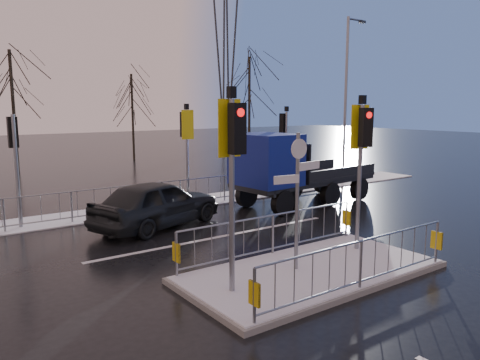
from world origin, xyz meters
TOP-DOWN VIEW (x-y plane):
  - ground at (0.00, 0.00)m, footprint 120.00×120.00m
  - snow_verge at (0.00, 8.60)m, footprint 30.00×2.00m
  - lane_markings at (0.00, -0.33)m, footprint 8.00×11.38m
  - traffic_island at (-0.01, 0.01)m, footprint 6.00×3.04m
  - far_kerb_fixtures at (0.29, 8.09)m, footprint 18.00×0.65m
  - car_far_lane at (-0.95, 5.92)m, footprint 4.81×3.11m
  - flatbed_truck at (4.12, 5.77)m, footprint 6.20×2.64m
  - tree_far_a at (-2.00, 22.00)m, footprint 3.75×3.75m
  - tree_far_b at (6.00, 24.00)m, footprint 3.25×3.25m
  - tree_far_c at (14.00, 21.00)m, footprint 4.00×4.00m
  - street_lamp_right at (10.57, 8.50)m, footprint 1.25×0.18m
  - pylon_wires at (16.88, 30.00)m, footprint 70.00×2.38m

SIDE VIEW (x-z plane):
  - ground at x=0.00m, z-range 0.00..0.00m
  - lane_markings at x=0.00m, z-range 0.00..0.01m
  - snow_verge at x=0.00m, z-range 0.00..0.04m
  - traffic_island at x=-0.01m, z-range -1.68..2.47m
  - car_far_lane at x=-0.95m, z-range 0.00..1.52m
  - far_kerb_fixtures at x=0.29m, z-range -0.90..2.93m
  - flatbed_truck at x=4.12m, z-range 0.09..2.89m
  - tree_far_b at x=6.00m, z-range 1.11..7.25m
  - street_lamp_right at x=10.57m, z-range 0.39..8.39m
  - tree_far_a at x=-2.00m, z-range 1.28..8.36m
  - tree_far_c at x=14.00m, z-range 1.37..8.92m
  - pylon_wires at x=16.88m, z-range 1.05..21.02m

